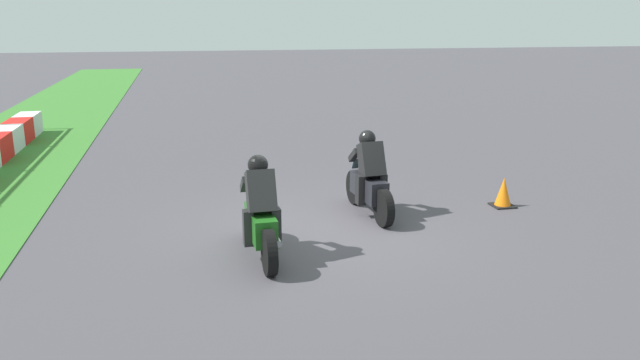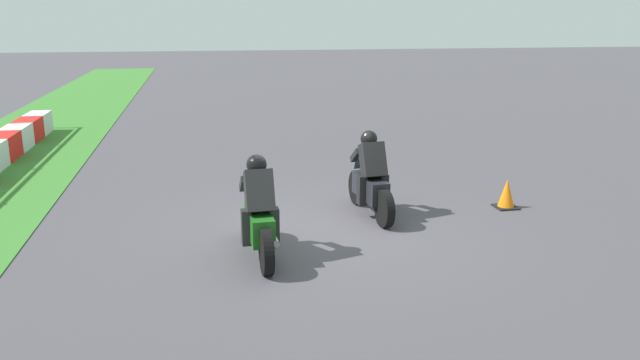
# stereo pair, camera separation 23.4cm
# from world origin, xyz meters

# --- Properties ---
(ground_plane) EXTENTS (120.00, 120.00, 0.00)m
(ground_plane) POSITION_xyz_m (0.00, 0.00, 0.00)
(ground_plane) COLOR #464349
(rider_lane_a) EXTENTS (2.04, 0.55, 1.51)m
(rider_lane_a) POSITION_xyz_m (0.66, -0.99, 0.62)
(rider_lane_a) COLOR black
(rider_lane_a) RESTS_ON ground_plane
(rider_lane_b) EXTENTS (2.04, 0.55, 1.51)m
(rider_lane_b) POSITION_xyz_m (-0.96, 1.15, 0.62)
(rider_lane_b) COLOR black
(rider_lane_b) RESTS_ON ground_plane
(traffic_cone) EXTENTS (0.40, 0.40, 0.55)m
(traffic_cone) POSITION_xyz_m (0.59, -3.58, 0.25)
(traffic_cone) COLOR black
(traffic_cone) RESTS_ON ground_plane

